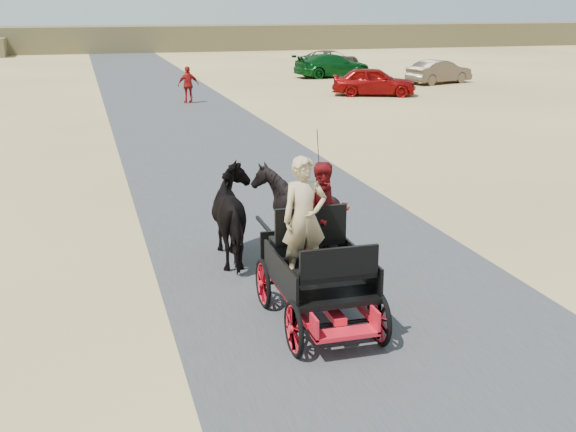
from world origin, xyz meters
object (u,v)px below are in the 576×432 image
object	(u,v)px
pedestrian	(188,85)
car_a	(374,81)
car_b	(439,72)
carriage	(318,300)
car_d	(329,60)
horse_left	(238,216)
horse_right	(296,211)
car_c	(333,66)

from	to	relation	value
pedestrian	car_a	bearing A→B (deg)	175.43
car_b	carriage	bearing A→B (deg)	131.33
pedestrian	car_b	size ratio (longest dim) A/B	0.42
carriage	car_d	xyz separation A→B (m)	(13.84, 39.41, 0.33)
horse_left	pedestrian	distance (m)	21.95
pedestrian	car_a	distance (m)	9.54
carriage	car_b	world-z (taller)	car_b
horse_left	car_a	xyz separation A→B (m)	(11.85, 22.16, -0.13)
horse_left	carriage	bearing A→B (deg)	100.39
horse_left	car_b	xyz separation A→B (m)	(17.73, 26.43, -0.17)
pedestrian	car_b	world-z (taller)	pedestrian
horse_right	car_b	world-z (taller)	horse_right
car_a	car_c	xyz separation A→B (m)	(1.13, 9.53, 0.01)
horse_right	car_b	distance (m)	31.23
pedestrian	car_c	bearing A→B (deg)	-143.80
horse_left	car_c	distance (m)	34.25
horse_right	car_a	distance (m)	24.63
carriage	horse_right	xyz separation A→B (m)	(0.55, 3.00, 0.49)
horse_left	car_d	bearing A→B (deg)	-111.56
horse_left	car_d	distance (m)	39.15
carriage	car_a	world-z (taller)	car_a
carriage	car_a	bearing A→B (deg)	65.82
horse_left	horse_right	size ratio (longest dim) A/B	1.18
horse_left	car_d	xyz separation A→B (m)	(14.39, 36.41, -0.16)
carriage	horse_left	bearing A→B (deg)	100.39
car_b	car_c	distance (m)	7.09
pedestrian	car_c	distance (m)	14.52
car_c	car_a	bearing A→B (deg)	165.91
car_a	car_c	distance (m)	9.60
horse_right	car_d	distance (m)	38.75
horse_left	car_c	size ratio (longest dim) A/B	0.40
carriage	car_c	world-z (taller)	car_c
pedestrian	car_c	world-z (taller)	pedestrian
pedestrian	car_d	xyz separation A→B (m)	(12.07, 14.58, -0.17)
horse_left	pedestrian	size ratio (longest dim) A/B	1.16
carriage	pedestrian	size ratio (longest dim) A/B	1.39
horse_left	pedestrian	bearing A→B (deg)	-96.07
car_c	car_d	size ratio (longest dim) A/B	1.01
carriage	horse_left	size ratio (longest dim) A/B	1.20
horse_right	car_b	xyz separation A→B (m)	(16.63, 26.43, -0.17)
horse_left	horse_right	bearing A→B (deg)	-180.00
carriage	car_c	distance (m)	36.85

